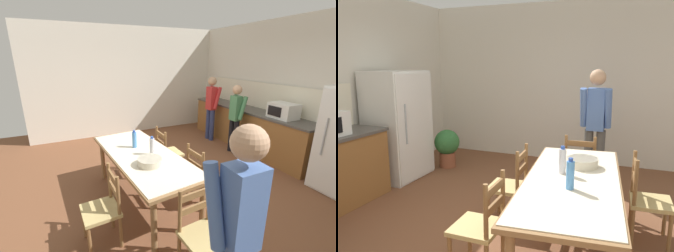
% 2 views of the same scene
% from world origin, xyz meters
% --- Properties ---
extents(ground_plane, '(8.32, 8.32, 0.00)m').
position_xyz_m(ground_plane, '(0.00, 0.00, 0.00)').
color(ground_plane, brown).
extents(wall_right, '(0.12, 5.20, 2.90)m').
position_xyz_m(wall_right, '(3.26, 0.00, 1.45)').
color(wall_right, silver).
rests_on(wall_right, ground).
extents(refrigerator, '(0.88, 0.73, 1.70)m').
position_xyz_m(refrigerator, '(1.30, 2.19, 0.85)').
color(refrigerator, white).
rests_on(refrigerator, ground).
extents(dining_table, '(2.22, 1.07, 0.78)m').
position_xyz_m(dining_table, '(0.10, -0.79, 0.70)').
color(dining_table, olive).
rests_on(dining_table, ground).
extents(bottle_near_centre, '(0.07, 0.07, 0.27)m').
position_xyz_m(bottle_near_centre, '(-0.17, -0.82, 0.91)').
color(bottle_near_centre, '#4C8ED6').
rests_on(bottle_near_centre, dining_table).
extents(bottle_off_centre, '(0.07, 0.07, 0.27)m').
position_xyz_m(bottle_off_centre, '(0.19, -0.67, 0.91)').
color(bottle_off_centre, silver).
rests_on(bottle_off_centre, dining_table).
extents(serving_bowl, '(0.32, 0.32, 0.09)m').
position_xyz_m(serving_bowl, '(0.48, -0.82, 0.83)').
color(serving_bowl, beige).
rests_on(serving_bowl, dining_table).
extents(chair_side_far_left, '(0.42, 0.40, 0.91)m').
position_xyz_m(chair_side_far_left, '(-0.46, -0.12, 0.44)').
color(chair_side_far_left, olive).
rests_on(chair_side_far_left, ground).
extents(chair_side_near_right, '(0.44, 0.42, 0.91)m').
position_xyz_m(chair_side_near_right, '(0.65, -1.46, 0.44)').
color(chair_side_near_right, olive).
rests_on(chair_side_near_right, ground).
extents(chair_head_end, '(0.43, 0.45, 0.91)m').
position_xyz_m(chair_head_end, '(1.46, -0.65, 0.44)').
color(chair_head_end, olive).
rests_on(chair_head_end, ground).
extents(chair_side_far_right, '(0.44, 0.42, 0.91)m').
position_xyz_m(chair_side_far_right, '(0.50, -0.02, 0.44)').
color(chair_side_far_right, olive).
rests_on(chair_side_far_right, ground).
extents(person_by_table, '(0.30, 0.44, 1.73)m').
position_xyz_m(person_by_table, '(2.01, -0.76, 0.97)').
color(person_by_table, '#4C4C4C').
rests_on(person_by_table, ground).
extents(potted_plant, '(0.44, 0.44, 0.67)m').
position_xyz_m(potted_plant, '(2.02, 1.76, 0.39)').
color(potted_plant, brown).
rests_on(potted_plant, ground).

